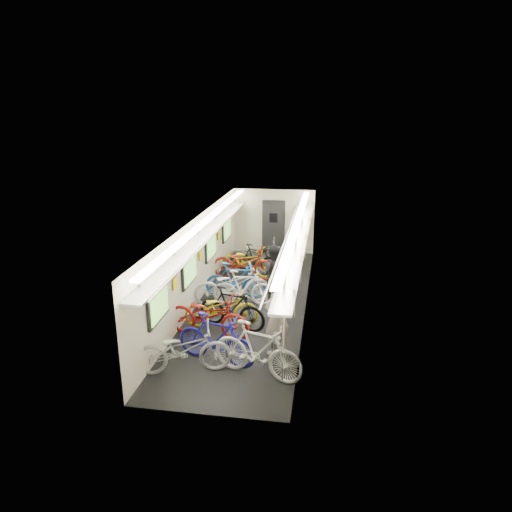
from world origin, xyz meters
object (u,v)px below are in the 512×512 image
(bicycle_0, at_px, (183,350))
(bicycle_1, at_px, (216,339))
(backpack, at_px, (290,288))
(passenger_mid, at_px, (274,274))
(passenger_near, at_px, (277,316))

(bicycle_0, bearing_deg, bicycle_1, -66.71)
(bicycle_1, height_order, backpack, backpack)
(bicycle_0, xyz_separation_m, passenger_mid, (1.37, 3.83, 0.33))
(bicycle_0, bearing_deg, passenger_mid, -36.54)
(passenger_mid, bearing_deg, bicycle_1, 80.56)
(passenger_mid, height_order, backpack, passenger_mid)
(backpack, bearing_deg, passenger_near, -109.59)
(passenger_near, bearing_deg, backpack, -150.07)
(bicycle_0, height_order, bicycle_1, bicycle_1)
(passenger_near, xyz_separation_m, passenger_mid, (-0.41, 2.77, -0.04))
(backpack, bearing_deg, passenger_mid, 103.22)
(passenger_near, height_order, passenger_mid, passenger_near)
(bicycle_1, bearing_deg, passenger_near, -47.57)
(passenger_near, distance_m, passenger_mid, 2.80)
(bicycle_1, bearing_deg, backpack, -31.35)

